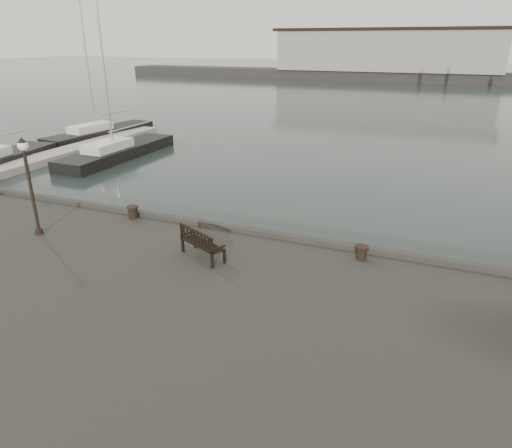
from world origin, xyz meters
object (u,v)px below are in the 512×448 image
(lamp_post, at_px, (28,174))
(bench, at_px, (202,249))
(yacht_c, at_px, (119,154))
(yacht_b, at_px, (101,135))
(bollard_right, at_px, (361,253))
(bollard_left, at_px, (133,212))

(lamp_post, bearing_deg, bench, 4.84)
(yacht_c, bearing_deg, bench, -44.81)
(yacht_b, bearing_deg, bench, -37.48)
(bench, relative_size, lamp_post, 0.51)
(bollard_right, xyz_separation_m, lamp_post, (-11.08, -2.37, 2.01))
(bollard_left, height_order, bollard_right, bollard_left)
(bollard_left, bearing_deg, yacht_b, 133.11)
(yacht_b, bearing_deg, bollard_right, -29.29)
(lamp_post, distance_m, yacht_c, 18.49)
(lamp_post, xyz_separation_m, yacht_c, (-9.03, 15.74, -3.55))
(bench, relative_size, bollard_right, 3.97)
(yacht_b, distance_m, yacht_c, 8.05)
(lamp_post, height_order, yacht_b, yacht_b)
(yacht_b, height_order, yacht_c, yacht_c)
(bench, relative_size, yacht_c, 0.12)
(lamp_post, bearing_deg, yacht_b, 125.66)
(bench, xyz_separation_m, bollard_right, (4.71, 1.83, -0.09))
(bench, height_order, yacht_c, yacht_c)
(lamp_post, bearing_deg, bollard_left, 50.31)
(bollard_right, distance_m, yacht_c, 24.20)
(bollard_left, relative_size, bollard_right, 1.08)
(bollard_left, bearing_deg, lamp_post, -129.69)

